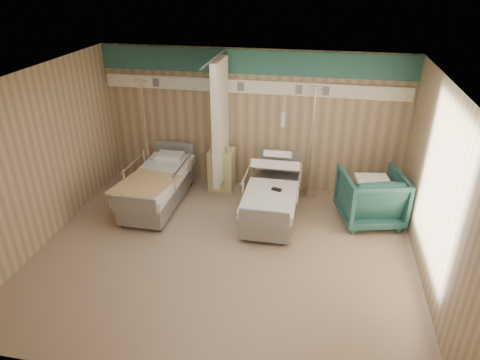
% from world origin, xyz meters
% --- Properties ---
extents(ground, '(6.00, 5.00, 0.00)m').
position_xyz_m(ground, '(0.00, 0.00, 0.00)').
color(ground, gray).
rests_on(ground, ground).
extents(room_walls, '(6.04, 5.04, 2.82)m').
position_xyz_m(room_walls, '(-0.03, 0.25, 1.86)').
color(room_walls, tan).
rests_on(room_walls, ground).
extents(bed_right, '(1.00, 2.16, 0.63)m').
position_xyz_m(bed_right, '(0.60, 1.30, 0.32)').
color(bed_right, white).
rests_on(bed_right, ground).
extents(bed_left, '(1.00, 2.16, 0.63)m').
position_xyz_m(bed_left, '(-1.60, 1.30, 0.32)').
color(bed_left, white).
rests_on(bed_left, ground).
extents(bedside_cabinet, '(0.50, 0.48, 0.85)m').
position_xyz_m(bedside_cabinet, '(-0.55, 2.20, 0.42)').
color(bedside_cabinet, '#D3C283').
rests_on(bedside_cabinet, ground).
extents(visitor_armchair, '(1.26, 1.28, 0.96)m').
position_xyz_m(visitor_armchair, '(2.34, 1.47, 0.48)').
color(visitor_armchair, '#205251').
rests_on(visitor_armchair, ground).
extents(waffle_blanket, '(0.63, 0.58, 0.06)m').
position_xyz_m(waffle_blanket, '(2.33, 1.45, 1.00)').
color(waffle_blanket, white).
rests_on(waffle_blanket, visitor_armchair).
extents(iv_stand_right, '(0.39, 0.39, 2.21)m').
position_xyz_m(iv_stand_right, '(1.21, 2.27, 0.45)').
color(iv_stand_right, silver).
rests_on(iv_stand_right, ground).
extents(iv_stand_left, '(0.40, 0.40, 2.22)m').
position_xyz_m(iv_stand_left, '(-2.08, 2.09, 0.45)').
color(iv_stand_left, silver).
rests_on(iv_stand_left, ground).
extents(call_remote, '(0.19, 0.12, 0.04)m').
position_xyz_m(call_remote, '(0.69, 1.12, 0.65)').
color(call_remote, black).
rests_on(call_remote, bed_right).
extents(tan_blanket, '(1.08, 1.26, 0.04)m').
position_xyz_m(tan_blanket, '(-1.66, 0.84, 0.65)').
color(tan_blanket, tan).
rests_on(tan_blanket, bed_left).
extents(toiletry_bag, '(0.22, 0.16, 0.11)m').
position_xyz_m(toiletry_bag, '(-0.54, 2.13, 0.91)').
color(toiletry_bag, black).
rests_on(toiletry_bag, bedside_cabinet).
extents(white_cup, '(0.10, 0.10, 0.14)m').
position_xyz_m(white_cup, '(-0.62, 2.34, 0.92)').
color(white_cup, white).
rests_on(white_cup, bedside_cabinet).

